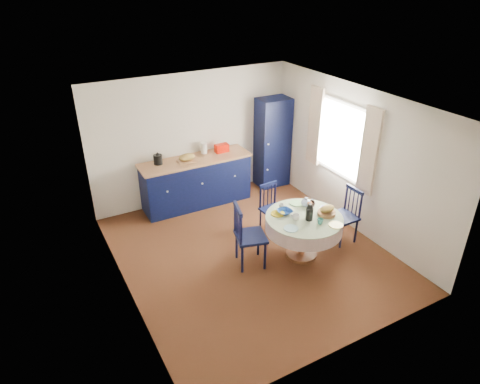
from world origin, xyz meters
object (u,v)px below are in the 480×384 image
object	(u,v)px
chair_right	(345,215)
chair_far	(272,208)
kitchen_counter	(196,181)
dining_table	(304,223)
cobalt_bowl	(285,212)
mug_c	(311,204)
mug_b	(320,221)
pantry_cabinet	(273,143)
chair_left	(248,235)
mug_d	(281,206)
mug_a	(296,217)

from	to	relation	value
chair_right	chair_far	bearing A→B (deg)	-133.70
kitchen_counter	dining_table	world-z (taller)	kitchen_counter
cobalt_bowl	mug_c	bearing A→B (deg)	-3.95
dining_table	mug_b	xyz separation A→B (m)	(0.08, -0.27, 0.16)
pantry_cabinet	cobalt_bowl	size ratio (longest dim) A/B	8.02
pantry_cabinet	chair_far	size ratio (longest dim) A/B	2.14
chair_left	chair_far	bearing A→B (deg)	-37.25
pantry_cabinet	mug_d	xyz separation A→B (m)	(-1.14, -2.06, -0.16)
kitchen_counter	pantry_cabinet	size ratio (longest dim) A/B	1.15
chair_left	chair_right	world-z (taller)	chair_left
dining_table	mug_d	xyz separation A→B (m)	(-0.18, 0.39, 0.16)
chair_far	mug_d	distance (m)	0.61
kitchen_counter	pantry_cabinet	bearing A→B (deg)	1.90
chair_left	mug_d	distance (m)	0.76
mug_c	kitchen_counter	bearing A→B (deg)	115.83
cobalt_bowl	pantry_cabinet	bearing A→B (deg)	61.97
mug_d	dining_table	bearing A→B (deg)	-65.59
chair_far	pantry_cabinet	bearing A→B (deg)	53.25
dining_table	chair_right	xyz separation A→B (m)	(0.88, 0.04, -0.12)
kitchen_counter	chair_far	world-z (taller)	kitchen_counter
kitchen_counter	mug_a	bearing A→B (deg)	-74.85
mug_d	chair_right	bearing A→B (deg)	-18.20
kitchen_counter	chair_right	distance (m)	2.90
chair_far	chair_left	bearing A→B (deg)	-146.77
chair_right	mug_a	world-z (taller)	chair_right
dining_table	mug_c	world-z (taller)	dining_table
chair_right	mug_b	xyz separation A→B (m)	(-0.81, -0.32, 0.28)
mug_a	mug_c	distance (m)	0.49
dining_table	mug_c	size ratio (longest dim) A/B	9.77
dining_table	cobalt_bowl	bearing A→B (deg)	132.02
dining_table	mug_b	distance (m)	0.33
dining_table	mug_d	bearing A→B (deg)	114.41
chair_right	mug_a	distance (m)	1.10
chair_far	mug_b	bearing A→B (deg)	-89.46
kitchen_counter	mug_d	bearing A→B (deg)	-72.36
mug_a	mug_b	bearing A→B (deg)	-47.77
chair_left	cobalt_bowl	bearing A→B (deg)	-74.32
dining_table	chair_right	world-z (taller)	dining_table
pantry_cabinet	mug_c	distance (m)	2.36
chair_left	mug_b	bearing A→B (deg)	-102.70
chair_far	mug_a	xyz separation A→B (m)	(-0.15, -0.89, 0.33)
mug_b	mug_d	size ratio (longest dim) A/B	1.02
dining_table	pantry_cabinet	bearing A→B (deg)	68.52
mug_b	mug_c	size ratio (longest dim) A/B	0.75
chair_left	mug_a	size ratio (longest dim) A/B	9.10
pantry_cabinet	chair_right	size ratio (longest dim) A/B	1.95
chair_left	chair_right	size ratio (longest dim) A/B	1.10
dining_table	mug_b	bearing A→B (deg)	-74.40
dining_table	chair_left	xyz separation A→B (m)	(-0.88, 0.23, -0.08)
mug_c	cobalt_bowl	distance (m)	0.49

